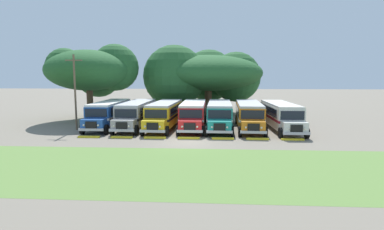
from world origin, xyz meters
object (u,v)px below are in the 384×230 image
(parked_bus_slot_4, at_px, (220,114))
(parked_bus_slot_5, at_px, (249,114))
(parked_bus_slot_1, at_px, (137,113))
(parked_bus_slot_3, at_px, (193,114))
(secondary_tree, at_px, (94,71))
(parked_bus_slot_2, at_px, (165,114))
(broad_shade_tree, at_px, (205,75))
(utility_pole, at_px, (75,90))
(parked_bus_slot_0, at_px, (109,113))
(parked_bus_slot_6, at_px, (281,115))

(parked_bus_slot_4, xyz_separation_m, parked_bus_slot_5, (3.19, 0.00, 0.00))
(parked_bus_slot_1, bearing_deg, parked_bus_slot_3, 89.95)
(parked_bus_slot_4, distance_m, secondary_tree, 18.00)
(secondary_tree, bearing_deg, parked_bus_slot_3, -24.53)
(parked_bus_slot_1, xyz_separation_m, parked_bus_slot_3, (6.36, -0.09, 0.00))
(parked_bus_slot_2, bearing_deg, parked_bus_slot_1, -91.35)
(parked_bus_slot_3, bearing_deg, broad_shade_tree, 176.10)
(parked_bus_slot_5, bearing_deg, parked_bus_slot_2, -87.34)
(broad_shade_tree, bearing_deg, utility_pole, -131.45)
(parked_bus_slot_4, bearing_deg, broad_shade_tree, -170.10)
(parked_bus_slot_0, height_order, parked_bus_slot_5, same)
(parked_bus_slot_0, relative_size, parked_bus_slot_6, 1.00)
(parked_bus_slot_5, height_order, parked_bus_slot_6, same)
(parked_bus_slot_1, height_order, secondary_tree, secondary_tree)
(parked_bus_slot_5, xyz_separation_m, parked_bus_slot_6, (3.31, -0.39, 0.00))
(broad_shade_tree, bearing_deg, parked_bus_slot_2, -107.27)
(parked_bus_slot_1, bearing_deg, broad_shade_tree, 151.24)
(parked_bus_slot_3, xyz_separation_m, parked_bus_slot_4, (2.87, -0.10, 0.00))
(parked_bus_slot_1, xyz_separation_m, parked_bus_slot_5, (12.42, -0.19, 0.00))
(parked_bus_slot_1, distance_m, parked_bus_slot_3, 6.36)
(parked_bus_slot_0, bearing_deg, secondary_tree, -147.26)
(parked_bus_slot_0, distance_m, parked_bus_slot_4, 12.40)
(parked_bus_slot_0, bearing_deg, parked_bus_slot_5, 87.89)
(broad_shade_tree, relative_size, utility_pole, 2.15)
(secondary_tree, bearing_deg, parked_bus_slot_0, -56.60)
(parked_bus_slot_0, height_order, parked_bus_slot_4, same)
(parked_bus_slot_4, bearing_deg, parked_bus_slot_1, -89.86)
(utility_pole, bearing_deg, parked_bus_slot_4, 7.41)
(parked_bus_slot_2, height_order, parked_bus_slot_3, same)
(utility_pole, bearing_deg, parked_bus_slot_1, 19.92)
(parked_bus_slot_5, distance_m, utility_pole, 18.69)
(parked_bus_slot_0, bearing_deg, parked_bus_slot_3, 87.55)
(parked_bus_slot_1, xyz_separation_m, parked_bus_slot_2, (3.20, -0.24, 0.00))
(parked_bus_slot_5, xyz_separation_m, utility_pole, (-18.40, -1.98, 2.63))
(parked_bus_slot_2, xyz_separation_m, parked_bus_slot_3, (3.16, 0.15, 0.00))
(broad_shade_tree, xyz_separation_m, utility_pole, (-13.24, -14.99, -1.60))
(parked_bus_slot_3, height_order, parked_bus_slot_6, same)
(parked_bus_slot_3, height_order, secondary_tree, secondary_tree)
(utility_pole, bearing_deg, parked_bus_slot_3, 9.55)
(parked_bus_slot_1, bearing_deg, secondary_tree, -129.92)
(parked_bus_slot_5, height_order, utility_pole, utility_pole)
(parked_bus_slot_1, distance_m, utility_pole, 6.88)
(parked_bus_slot_6, height_order, secondary_tree, secondary_tree)
(parked_bus_slot_5, bearing_deg, utility_pole, -81.55)
(parked_bus_slot_1, xyz_separation_m, broad_shade_tree, (7.26, 12.82, 4.23))
(utility_pole, bearing_deg, parked_bus_slot_0, 40.10)
(parked_bus_slot_5, distance_m, parked_bus_slot_6, 3.33)
(parked_bus_slot_5, xyz_separation_m, secondary_tree, (-19.40, 6.18, 4.80))
(parked_bus_slot_2, height_order, parked_bus_slot_5, same)
(parked_bus_slot_6, relative_size, broad_shade_tree, 0.64)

